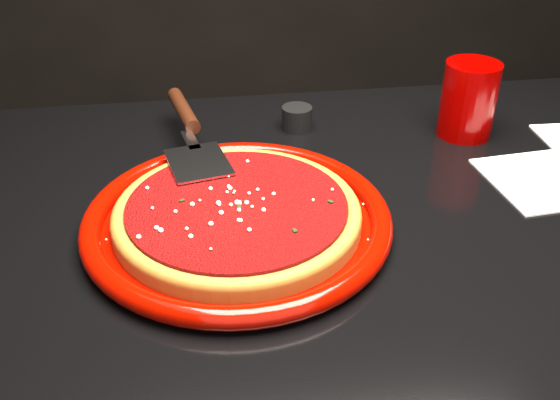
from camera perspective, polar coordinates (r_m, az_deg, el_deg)
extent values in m
cube|color=black|center=(1.12, 6.28, -16.58)|extent=(1.20, 0.80, 0.75)
cylinder|color=#710500|center=(0.81, -3.90, -1.76)|extent=(0.53, 0.53, 0.03)
cylinder|color=brown|center=(0.81, -3.92, -1.49)|extent=(0.42, 0.42, 0.02)
torus|color=brown|center=(0.80, -3.94, -1.02)|extent=(0.42, 0.42, 0.02)
cylinder|color=maroon|center=(0.80, -3.95, -0.68)|extent=(0.37, 0.37, 0.01)
cylinder|color=#8C0000|center=(1.07, 16.85, 8.77)|extent=(0.11, 0.11, 0.12)
cube|color=silver|center=(1.00, 23.07, 1.70)|extent=(0.17, 0.17, 0.00)
cylinder|color=black|center=(1.07, 1.55, 7.50)|extent=(0.07, 0.07, 0.04)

